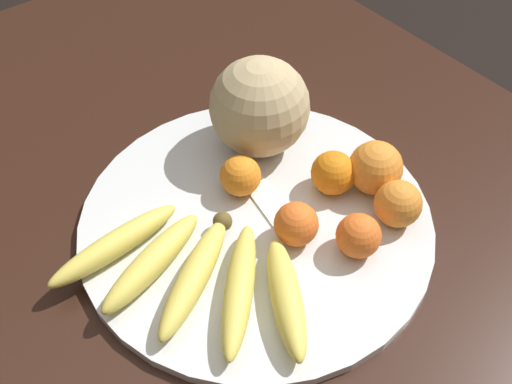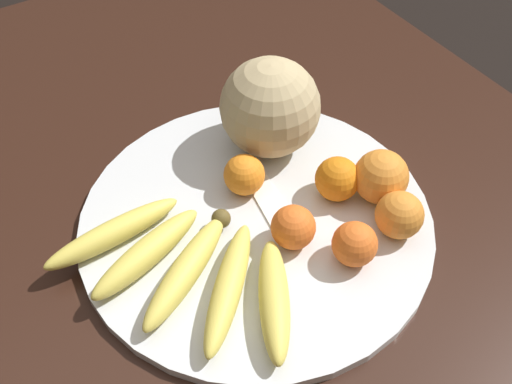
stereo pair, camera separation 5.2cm
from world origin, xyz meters
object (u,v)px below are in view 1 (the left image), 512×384
kitchen_table (290,260)px  orange_back_right (296,224)px  fruit_bowl (256,221)px  orange_top_small (398,204)px  orange_back_left (375,168)px  produce_tag (268,201)px  melon (260,107)px  orange_front_left (240,176)px  orange_front_right (358,236)px  orange_mid_center (331,171)px  banana_bunch (197,273)px

kitchen_table → orange_back_right: size_ratio=26.19×
fruit_bowl → orange_top_small: (0.11, 0.14, 0.04)m
fruit_bowl → orange_back_left: bearing=71.1°
orange_back_left → fruit_bowl: bearing=-108.9°
kitchen_table → produce_tag: size_ratio=15.12×
melon → orange_front_left: bearing=-53.9°
fruit_bowl → orange_front_right: (0.12, 0.07, 0.04)m
melon → orange_front_right: 0.23m
orange_back_right → produce_tag: 0.08m
orange_mid_center → orange_back_left: bearing=51.6°
fruit_bowl → melon: 0.16m
orange_front_right → banana_bunch: bearing=-114.6°
fruit_bowl → orange_back_right: orange_back_right is taller
fruit_bowl → orange_top_small: bearing=50.9°
orange_front_left → orange_top_small: bearing=37.4°
fruit_bowl → orange_mid_center: 0.12m
kitchen_table → orange_top_small: bearing=45.9°
orange_back_left → produce_tag: orange_back_left is taller
fruit_bowl → orange_back_right: size_ratio=8.19×
fruit_bowl → orange_back_left: 0.18m
fruit_bowl → orange_top_small: 0.19m
orange_back_left → produce_tag: (-0.07, -0.13, -0.04)m
produce_tag → orange_front_left: bearing=-149.1°
banana_bunch → orange_back_left: (0.02, 0.28, 0.02)m
melon → orange_mid_center: 0.13m
kitchen_table → produce_tag: bearing=-154.3°
orange_front_left → orange_top_small: size_ratio=0.91×
orange_back_right → orange_front_left: bearing=-177.8°
orange_top_small → banana_bunch: bearing=-107.1°
melon → banana_bunch: (0.14, -0.21, -0.05)m
kitchen_table → orange_front_right: (0.10, 0.02, 0.14)m
kitchen_table → banana_bunch: banana_bunch is taller
orange_back_right → fruit_bowl: bearing=-162.7°
melon → orange_mid_center: bearing=10.2°
orange_mid_center → kitchen_table: bearing=-85.8°
kitchen_table → orange_mid_center: size_ratio=24.64×
fruit_bowl → produce_tag: produce_tag is taller
orange_front_left → orange_mid_center: size_ratio=0.93×
fruit_bowl → orange_back_left: orange_back_left is taller
banana_bunch → produce_tag: size_ratio=2.96×
orange_mid_center → orange_back_right: size_ratio=1.06×
banana_bunch → orange_back_right: (0.02, 0.14, 0.01)m
kitchen_table → orange_front_left: size_ratio=26.47×
banana_bunch → orange_top_small: orange_top_small is taller
orange_back_left → orange_mid_center: bearing=-128.4°
banana_bunch → orange_front_left: orange_front_left is taller
orange_front_left → orange_front_right: bearing=17.1°
kitchen_table → orange_back_right: 0.15m
banana_bunch → orange_front_right: bearing=123.4°
orange_top_small → orange_back_left: bearing=162.1°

